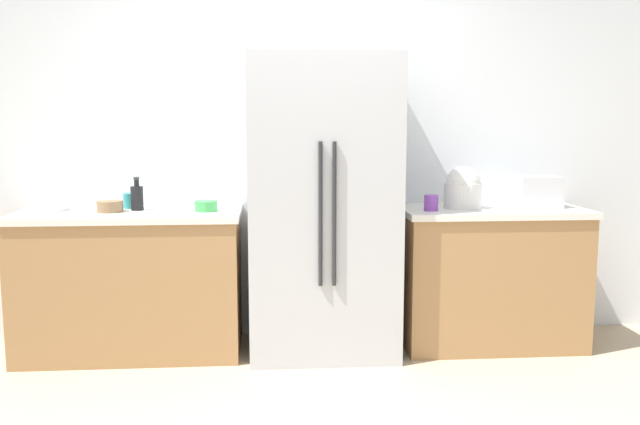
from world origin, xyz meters
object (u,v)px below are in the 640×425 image
cup_b (431,203)px  cup_a (130,201)px  refrigerator (322,207)px  rice_cooker (463,189)px  bowl_a (110,206)px  bottle_a (137,197)px  toaster (538,192)px  bowl_b (206,206)px  bowl_c (52,205)px

cup_b → cup_a: bearing=172.0°
refrigerator → rice_cooker: (0.91, 0.04, 0.10)m
cup_b → bowl_a: 1.99m
bottle_a → toaster: bearing=-1.3°
bottle_a → bowl_a: 0.17m
toaster → bowl_b: bearing=-179.5°
toaster → bottle_a: bottle_a is taller
cup_b → rice_cooker: bearing=25.5°
rice_cooker → bottle_a: (-2.06, 0.05, -0.04)m
cup_b → bowl_a: cup_b is taller
refrigerator → cup_b: bearing=-5.8°
cup_a → cup_b: 1.91m
toaster → cup_b: size_ratio=2.82×
bowl_a → bowl_b: (0.59, -0.01, -0.00)m
bottle_a → cup_a: (-0.06, 0.10, -0.03)m
refrigerator → toaster: bearing=1.4°
toaster → bowl_a: bearing=-179.9°
refrigerator → toaster: size_ratio=6.73×
toaster → cup_a: (-2.62, 0.16, -0.05)m
refrigerator → rice_cooker: 0.91m
toaster → rice_cooker: rice_cooker is taller
cup_b → bowl_b: bearing=176.6°
rice_cooker → cup_a: size_ratio=2.76×
rice_cooker → bowl_b: bearing=-179.0°
toaster → rice_cooker: bearing=179.0°
toaster → bottle_a: (-2.56, 0.06, -0.02)m
toaster → cup_b: toaster is taller
toaster → cup_a: 2.62m
refrigerator → toaster: (1.40, 0.03, 0.08)m
toaster → cup_b: 0.73m
refrigerator → bowl_c: refrigerator is taller
cup_a → bowl_c: 0.47m
refrigerator → bowl_a: 1.31m
bowl_b → refrigerator: bearing=-1.2°
bottle_a → cup_b: size_ratio=2.15×
refrigerator → bottle_a: refrigerator is taller
refrigerator → bowl_b: (-0.72, 0.01, 0.01)m
bowl_a → bowl_b: size_ratio=1.13×
toaster → bottle_a: size_ratio=1.31×
bowl_c → bowl_b: bearing=-6.2°
rice_cooker → bowl_c: size_ratio=1.49×
bowl_b → bowl_a: bearing=178.7°
refrigerator → cup_a: 1.23m
bottle_a → bowl_b: size_ratio=1.49×
bowl_a → rice_cooker: bearing=0.4°
bowl_a → bowl_c: size_ratio=0.88×
bowl_a → bowl_c: (-0.37, 0.09, 0.00)m
bottle_a → bowl_c: bearing=177.2°
refrigerator → bottle_a: (-1.16, 0.09, 0.06)m
cup_b → bowl_b: 1.40m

